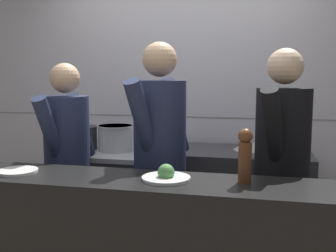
% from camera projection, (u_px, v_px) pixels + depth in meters
% --- Properties ---
extents(wall_back_tiled, '(8.00, 0.06, 2.60)m').
position_uv_depth(wall_back_tiled, '(183.00, 101.00, 3.77)').
color(wall_back_tiled, silver).
rests_on(wall_back_tiled, ground_plane).
extents(oven_range, '(1.03, 0.71, 0.87)m').
position_uv_depth(oven_range, '(120.00, 197.00, 3.60)').
color(oven_range, '#38383D').
rests_on(oven_range, ground_plane).
extents(prep_counter, '(1.13, 0.65, 0.91)m').
position_uv_depth(prep_counter, '(241.00, 203.00, 3.36)').
color(prep_counter, '#38383D').
rests_on(prep_counter, ground_plane).
extents(stock_pot, '(0.25, 0.25, 0.21)m').
position_uv_depth(stock_pot, '(84.00, 137.00, 3.62)').
color(stock_pot, '#2D2D33').
rests_on(stock_pot, oven_range).
extents(sauce_pot, '(0.32, 0.32, 0.23)m').
position_uv_depth(sauce_pot, '(116.00, 137.00, 3.54)').
color(sauce_pot, '#B7BABF').
rests_on(sauce_pot, oven_range).
extents(braising_pot, '(0.29, 0.29, 0.14)m').
position_uv_depth(braising_pot, '(155.00, 145.00, 3.42)').
color(braising_pot, beige).
rests_on(braising_pot, oven_range).
extents(mixing_bowl_steel, '(0.28, 0.28, 0.08)m').
position_uv_depth(mixing_bowl_steel, '(250.00, 145.00, 3.35)').
color(mixing_bowl_steel, '#B7BABF').
rests_on(mixing_bowl_steel, prep_counter).
extents(plated_dish_main, '(0.23, 0.23, 0.02)m').
position_uv_depth(plated_dish_main, '(18.00, 171.00, 2.32)').
color(plated_dish_main, white).
rests_on(plated_dish_main, pass_counter).
extents(plated_dish_appetiser, '(0.27, 0.27, 0.09)m').
position_uv_depth(plated_dish_appetiser, '(166.00, 176.00, 2.16)').
color(plated_dish_appetiser, white).
rests_on(plated_dish_appetiser, pass_counter).
extents(pepper_mill, '(0.08, 0.08, 0.29)m').
position_uv_depth(pepper_mill, '(245.00, 155.00, 2.08)').
color(pepper_mill, brown).
rests_on(pepper_mill, pass_counter).
extents(chef_head_cook, '(0.37, 0.71, 1.63)m').
position_uv_depth(chef_head_cook, '(68.00, 162.00, 2.90)').
color(chef_head_cook, black).
rests_on(chef_head_cook, ground_plane).
extents(chef_sous, '(0.45, 0.77, 1.76)m').
position_uv_depth(chef_sous, '(160.00, 157.00, 2.70)').
color(chef_sous, black).
rests_on(chef_sous, ground_plane).
extents(chef_line, '(0.44, 0.74, 1.71)m').
position_uv_depth(chef_line, '(282.00, 167.00, 2.54)').
color(chef_line, black).
rests_on(chef_line, ground_plane).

